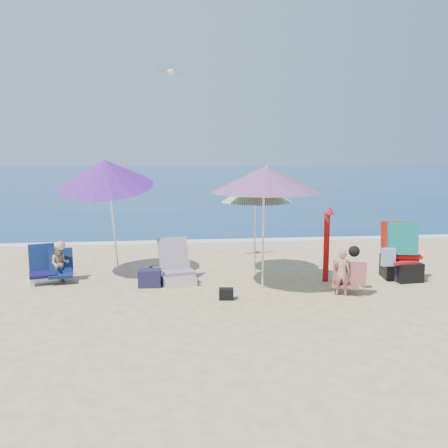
{
  "coord_description": "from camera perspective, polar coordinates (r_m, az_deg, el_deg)",
  "views": [
    {
      "loc": [
        -1.3,
        -7.55,
        2.37
      ],
      "look_at": [
        -0.3,
        1.0,
        1.1
      ],
      "focal_mm": 38.53,
      "sensor_mm": 36.0,
      "label": 1
    }
  ],
  "objects": [
    {
      "name": "chair_navy",
      "position": [
        9.62,
        -20.67,
        -5.32
      ],
      "size": [
        0.63,
        0.78,
        0.67
      ],
      "color": "#0D0B42",
      "rests_on": "ground"
    },
    {
      "name": "camp_chair_left",
      "position": [
        9.65,
        20.62,
        -4.77
      ],
      "size": [
        0.63,
        0.56,
        0.87
      ],
      "color": "#B60D18",
      "rests_on": "ground"
    },
    {
      "name": "ground",
      "position": [
        8.02,
        2.99,
        -8.81
      ],
      "size": [
        120.0,
        120.0,
        0.0
      ],
      "color": "#D8BC84",
      "rests_on": "ground"
    },
    {
      "name": "bag_tan",
      "position": [
        9.29,
        -7.64,
        -5.68
      ],
      "size": [
        0.33,
        0.27,
        0.24
      ],
      "color": "tan",
      "rests_on": "ground"
    },
    {
      "name": "bag_navy_b",
      "position": [
        9.65,
        20.62,
        -5.34
      ],
      "size": [
        0.51,
        0.42,
        0.34
      ],
      "color": "black",
      "rests_on": "ground"
    },
    {
      "name": "camp_chair_right",
      "position": [
        9.75,
        20.02,
        -3.76
      ],
      "size": [
        0.87,
        0.75,
        1.12
      ],
      "color": "#AE100C",
      "rests_on": "ground"
    },
    {
      "name": "umbrella_blue",
      "position": [
        9.33,
        -13.88,
        5.88
      ],
      "size": [
        2.05,
        2.11,
        2.44
      ],
      "color": "white",
      "rests_on": "ground"
    },
    {
      "name": "foam",
      "position": [
        12.93,
        -0.78,
        -2.08
      ],
      "size": [
        120.0,
        0.5,
        0.04
      ],
      "color": "white",
      "rests_on": "ground"
    },
    {
      "name": "furled_umbrella",
      "position": [
        9.06,
        12.13,
        -1.89
      ],
      "size": [
        0.19,
        0.19,
        1.42
      ],
      "color": "#A10C0B",
      "rests_on": "ground"
    },
    {
      "name": "bag_navy_a",
      "position": [
        8.76,
        -8.81,
        -6.35
      ],
      "size": [
        0.41,
        0.3,
        0.31
      ],
      "color": "#1C1A39",
      "rests_on": "ground"
    },
    {
      "name": "person_center",
      "position": [
        8.38,
        14.26,
        -5.55
      ],
      "size": [
        0.62,
        0.53,
        0.8
      ],
      "color": "#AB7966",
      "rests_on": "ground"
    },
    {
      "name": "bag_black_a",
      "position": [
        9.25,
        -7.69,
        -5.74
      ],
      "size": [
        0.39,
        0.32,
        0.24
      ],
      "color": "black",
      "rests_on": "ground"
    },
    {
      "name": "person_left",
      "position": [
        9.41,
        -18.87,
        -4.43
      ],
      "size": [
        0.5,
        0.59,
        0.78
      ],
      "color": "tan",
      "rests_on": "ground"
    },
    {
      "name": "umbrella_turquoise",
      "position": [
        8.27,
        4.93,
        5.28
      ],
      "size": [
        2.17,
        2.17,
        2.19
      ],
      "color": "silver",
      "rests_on": "ground"
    },
    {
      "name": "bag_black_b",
      "position": [
        7.93,
        0.26,
        -8.3
      ],
      "size": [
        0.25,
        0.19,
        0.18
      ],
      "color": "black",
      "rests_on": "ground"
    },
    {
      "name": "chair_rainbow",
      "position": [
        8.92,
        -5.65,
        -5.64
      ],
      "size": [
        0.72,
        0.9,
        0.8
      ],
      "color": "#C75046",
      "rests_on": "ground"
    },
    {
      "name": "sea",
      "position": [
        52.62,
        -5.26,
        5.71
      ],
      "size": [
        120.0,
        80.0,
        0.12
      ],
      "color": "navy",
      "rests_on": "ground"
    },
    {
      "name": "seagull",
      "position": [
        9.96,
        -6.26,
        17.45
      ],
      "size": [
        0.73,
        0.35,
        0.12
      ],
      "color": "white"
    },
    {
      "name": "umbrella_striped",
      "position": [
        9.41,
        3.91,
        3.85
      ],
      "size": [
        1.59,
        1.59,
        1.86
      ],
      "color": "silver",
      "rests_on": "ground"
    }
  ]
}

